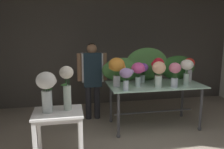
# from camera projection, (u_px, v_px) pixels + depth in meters

# --- Properties ---
(ground_plane) EXTENTS (7.70, 7.70, 0.00)m
(ground_plane) POSITION_uv_depth(u_px,v_px,m) (139.00, 129.00, 4.24)
(ground_plane) COLOR gray
(wall_back) EXTENTS (5.88, 0.12, 2.85)m
(wall_back) POSITION_uv_depth(u_px,v_px,m) (119.00, 46.00, 5.65)
(wall_back) COLOR #4C4742
(wall_back) RESTS_ON ground
(display_table_glass) EXTENTS (1.73, 0.89, 0.84)m
(display_table_glass) POSITION_uv_depth(u_px,v_px,m) (154.00, 91.00, 4.26)
(display_table_glass) COLOR #A7D4BE
(display_table_glass) RESTS_ON ground
(side_table_white) EXTENTS (0.65, 0.51, 0.75)m
(side_table_white) POSITION_uv_depth(u_px,v_px,m) (58.00, 120.00, 3.06)
(side_table_white) COLOR white
(side_table_white) RESTS_ON ground
(florist) EXTENTS (0.60, 0.24, 1.56)m
(florist) POSITION_uv_depth(u_px,v_px,m) (92.00, 73.00, 4.59)
(florist) COLOR #232328
(florist) RESTS_ON ground
(foliage_backdrop) EXTENTS (1.92, 0.23, 0.65)m
(foliage_backdrop) POSITION_uv_depth(u_px,v_px,m) (149.00, 67.00, 4.50)
(foliage_backdrop) COLOR #477F3D
(foliage_backdrop) RESTS_ON display_table_glass
(vase_peach_hydrangea) EXTENTS (0.24, 0.23, 0.46)m
(vase_peach_hydrangea) POSITION_uv_depth(u_px,v_px,m) (159.00, 71.00, 3.90)
(vase_peach_hydrangea) COLOR silver
(vase_peach_hydrangea) RESTS_ON display_table_glass
(vase_sunset_stock) EXTENTS (0.30, 0.29, 0.51)m
(vase_sunset_stock) POSITION_uv_depth(u_px,v_px,m) (117.00, 68.00, 3.99)
(vase_sunset_stock) COLOR silver
(vase_sunset_stock) RESTS_ON display_table_glass
(vase_ivory_peonies) EXTENTS (0.24, 0.23, 0.47)m
(vase_ivory_peonies) POSITION_uv_depth(u_px,v_px,m) (187.00, 68.00, 4.08)
(vase_ivory_peonies) COLOR silver
(vase_ivory_peonies) RESTS_ON display_table_glass
(vase_scarlet_carnations) EXTENTS (0.21, 0.21, 0.45)m
(vase_scarlet_carnations) POSITION_uv_depth(u_px,v_px,m) (189.00, 68.00, 4.44)
(vase_scarlet_carnations) COLOR silver
(vase_scarlet_carnations) RESTS_ON display_table_glass
(vase_violet_dahlias) EXTENTS (0.22, 0.21, 0.38)m
(vase_violet_dahlias) POSITION_uv_depth(u_px,v_px,m) (143.00, 70.00, 4.28)
(vase_violet_dahlias) COLOR silver
(vase_violet_dahlias) RESTS_ON display_table_glass
(vase_crimson_tulips) EXTENTS (0.25, 0.22, 0.49)m
(vase_crimson_tulips) POSITION_uv_depth(u_px,v_px,m) (158.00, 68.00, 4.19)
(vase_crimson_tulips) COLOR silver
(vase_crimson_tulips) RESTS_ON display_table_glass
(vase_rosy_freesia) EXTENTS (0.21, 0.21, 0.44)m
(vase_rosy_freesia) POSITION_uv_depth(u_px,v_px,m) (175.00, 73.00, 3.94)
(vase_rosy_freesia) COLOR silver
(vase_rosy_freesia) RESTS_ON display_table_glass
(vase_fuchsia_snapdragons) EXTENTS (0.24, 0.23, 0.43)m
(vase_fuchsia_snapdragons) POSITION_uv_depth(u_px,v_px,m) (138.00, 70.00, 4.01)
(vase_fuchsia_snapdragons) COLOR silver
(vase_fuchsia_snapdragons) RESTS_ON display_table_glass
(vase_lilac_lilies) EXTENTS (0.24, 0.21, 0.38)m
(vase_lilac_lilies) POSITION_uv_depth(u_px,v_px,m) (126.00, 76.00, 3.73)
(vase_lilac_lilies) COLOR silver
(vase_lilac_lilies) RESTS_ON display_table_glass
(vase_white_roses_tall) EXTENTS (0.26, 0.25, 0.54)m
(vase_white_roses_tall) POSITION_uv_depth(u_px,v_px,m) (47.00, 88.00, 2.95)
(vase_white_roses_tall) COLOR silver
(vase_white_roses_tall) RESTS_ON side_table_white
(vase_cream_lisianthus_tall) EXTENTS (0.19, 0.19, 0.60)m
(vase_cream_lisianthus_tall) POSITION_uv_depth(u_px,v_px,m) (67.00, 85.00, 3.04)
(vase_cream_lisianthus_tall) COLOR silver
(vase_cream_lisianthus_tall) RESTS_ON side_table_white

